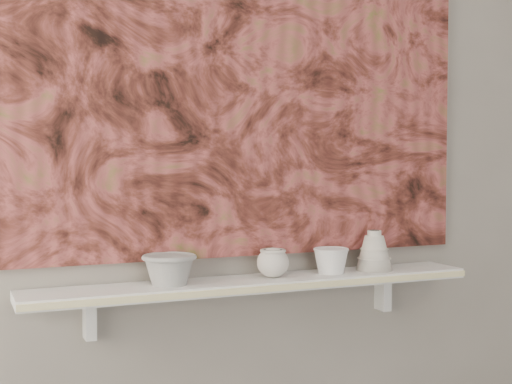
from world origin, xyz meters
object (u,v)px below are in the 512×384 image
shelf (257,283)px  cup_cream (273,263)px  bowl_white (331,260)px  bell_vessel (374,250)px  bowl_grey (169,269)px  painting (247,78)px

shelf → cup_cream: cup_cream is taller
cup_cream → bowl_white: (0.20, 0.00, -0.00)m
bell_vessel → cup_cream: bearing=180.0°
bowl_grey → bell_vessel: bearing=0.0°
painting → bowl_grey: (-0.27, -0.08, -0.56)m
cup_cream → painting: bearing=122.8°
shelf → bowl_white: 0.26m
shelf → bowl_grey: (-0.27, 0.00, 0.06)m
painting → cup_cream: painting is taller
shelf → bowl_white: (0.25, 0.00, 0.06)m
bowl_grey → bell_vessel: bell_vessel is taller
shelf → bowl_white: bearing=0.0°
bowl_grey → bowl_white: (0.53, 0.00, -0.00)m
bowl_grey → cup_cream: (0.33, 0.00, -0.00)m
bowl_white → bowl_grey: bearing=180.0°
painting → bell_vessel: bearing=-11.0°
painting → cup_cream: 0.57m
cup_cream → bowl_white: 0.20m
shelf → bowl_white: size_ratio=12.54×
painting → bell_vessel: (0.41, -0.08, -0.55)m
shelf → painting: painting is taller
cup_cream → bell_vessel: 0.36m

